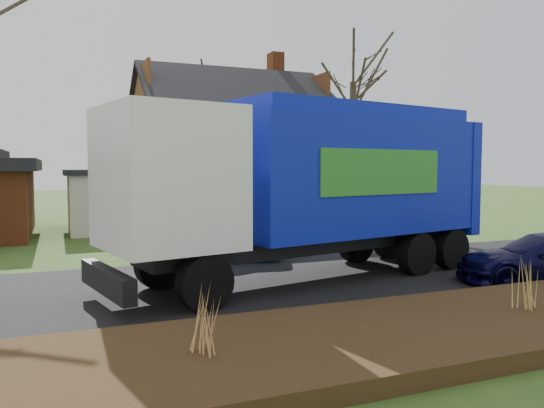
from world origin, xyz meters
name	(u,v)px	position (x,y,z in m)	size (l,w,h in m)	color
ground	(316,277)	(0.00, 0.00, 0.00)	(120.00, 120.00, 0.00)	#2B4E1A
road	(316,277)	(0.00, 0.00, 0.01)	(80.00, 7.00, 0.02)	black
mulch_verge	(453,327)	(0.00, -5.30, 0.15)	(80.00, 3.50, 0.30)	black
main_house	(221,146)	(1.49, 13.91, 4.03)	(12.95, 8.95, 9.26)	beige
garbage_truck	(317,179)	(-0.07, -0.13, 2.65)	(11.08, 5.08, 4.59)	black
silver_sedan	(209,236)	(-1.97, 3.67, 0.76)	(1.61, 4.61, 1.52)	#9C9EA3
tree_front_east	(353,58)	(7.55, 10.93, 8.40)	(3.72, 3.72, 10.34)	#443828
tree_back	(211,67)	(3.09, 21.53, 9.48)	(3.59, 3.59, 11.38)	#3D2E25
grass_clump_west	(206,322)	(-4.49, -5.38, 0.76)	(0.35, 0.28, 0.91)	tan
grass_clump_mid	(524,284)	(1.69, -5.26, 0.76)	(0.33, 0.27, 0.92)	tan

